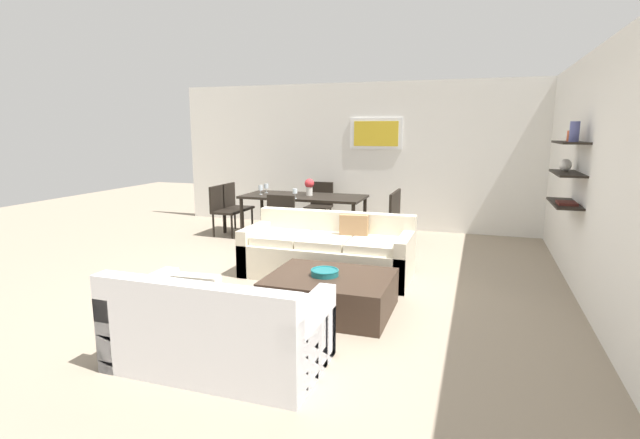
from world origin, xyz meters
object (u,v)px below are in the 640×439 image
at_px(sofa_beige, 328,253).
at_px(decorative_bowl, 325,272).
at_px(coffee_table, 330,293).
at_px(dining_chair_right_near, 385,217).
at_px(dining_chair_left_near, 223,207).
at_px(wine_glass_left_far, 266,186).
at_px(wine_glass_foot, 295,191).
at_px(dining_chair_left_far, 234,204).
at_px(dining_chair_foot, 284,219).
at_px(dining_chair_right_far, 390,212).
at_px(dining_table, 304,199).
at_px(wine_glass_left_near, 261,188).
at_px(loveseat_white, 218,330).
at_px(dining_chair_head, 320,203).
at_px(centerpiece_vase, 309,186).

xyz_separation_m(sofa_beige, decorative_bowl, (0.34, -1.19, 0.12)).
bearing_deg(coffee_table, dining_chair_right_near, 89.58).
distance_m(dining_chair_left_near, wine_glass_left_far, 0.85).
bearing_deg(sofa_beige, wine_glass_foot, 125.08).
bearing_deg(coffee_table, wine_glass_left_far, 124.52).
relative_size(sofa_beige, dining_chair_left_far, 2.40).
xyz_separation_m(dining_chair_foot, wine_glass_foot, (-0.00, 0.47, 0.36)).
xyz_separation_m(dining_chair_left_far, wine_glass_left_far, (0.69, -0.09, 0.36)).
height_order(coffee_table, dining_chair_right_far, dining_chair_right_far).
relative_size(dining_table, dining_chair_foot, 2.34).
bearing_deg(sofa_beige, wine_glass_left_far, 131.90).
distance_m(decorative_bowl, wine_glass_left_near, 3.63).
height_order(dining_chair_right_near, wine_glass_left_far, wine_glass_left_far).
bearing_deg(wine_glass_foot, dining_chair_left_far, 157.22).
bearing_deg(wine_glass_left_near, loveseat_white, -68.77).
bearing_deg(dining_chair_right_near, dining_chair_head, 143.33).
height_order(wine_glass_left_far, centerpiece_vase, centerpiece_vase).
relative_size(dining_chair_left_far, centerpiece_vase, 3.09).
distance_m(dining_chair_head, dining_chair_left_near, 1.79).
relative_size(wine_glass_left_far, wine_glass_left_near, 1.00).
height_order(dining_table, dining_chair_left_far, dining_chair_left_far).
bearing_deg(wine_glass_left_near, dining_chair_head, 52.77).
bearing_deg(centerpiece_vase, loveseat_white, -79.41).
relative_size(dining_table, centerpiece_vase, 7.24).
height_order(dining_chair_foot, wine_glass_left_far, wine_glass_left_far).
xyz_separation_m(dining_chair_right_near, centerpiece_vase, (-1.34, 0.23, 0.41)).
bearing_deg(wine_glass_foot, sofa_beige, -54.92).
bearing_deg(dining_chair_left_near, wine_glass_left_far, 24.68).
height_order(coffee_table, centerpiece_vase, centerpiece_vase).
bearing_deg(dining_chair_right_near, sofa_beige, -104.03).
height_order(coffee_table, dining_chair_right_near, dining_chair_right_near).
distance_m(loveseat_white, wine_glass_left_near, 4.63).
height_order(dining_chair_head, wine_glass_left_near, wine_glass_left_near).
bearing_deg(dining_chair_right_far, dining_chair_foot, -143.33).
xyz_separation_m(dining_chair_left_near, dining_chair_left_far, (0.00, 0.41, 0.00)).
bearing_deg(dining_chair_left_near, wine_glass_left_near, 7.60).
relative_size(coffee_table, dining_chair_right_far, 1.41).
height_order(dining_chair_left_far, wine_glass_foot, wine_glass_foot).
xyz_separation_m(coffee_table, decorative_bowl, (-0.06, -0.01, 0.23)).
distance_m(dining_table, dining_chair_left_far, 1.46).
bearing_deg(dining_table, wine_glass_left_near, -171.33).
bearing_deg(dining_chair_right_far, wine_glass_left_near, -171.67).
distance_m(coffee_table, dining_table, 3.38).
height_order(sofa_beige, wine_glass_left_far, wine_glass_left_far).
bearing_deg(dining_chair_right_far, centerpiece_vase, -172.45).
bearing_deg(dining_chair_left_far, wine_glass_left_far, -7.60).
xyz_separation_m(dining_table, wine_glass_foot, (-0.00, -0.40, 0.18)).
bearing_deg(sofa_beige, dining_table, 118.89).
distance_m(dining_table, wine_glass_left_far, 0.77).
xyz_separation_m(dining_chair_right_near, wine_glass_left_far, (-2.18, 0.32, 0.36)).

